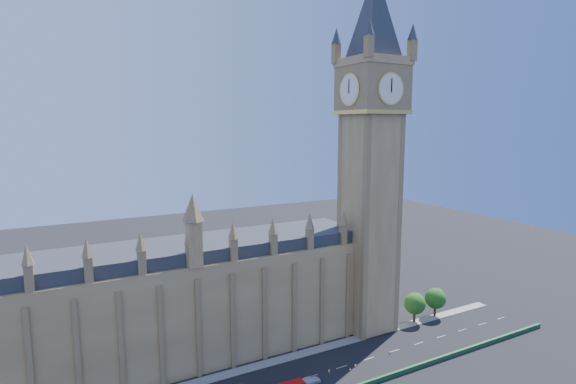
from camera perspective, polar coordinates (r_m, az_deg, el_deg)
name	(u,v)px	position (r m, az deg, el deg)	size (l,w,h in m)	color
palace_westminster	(118,314)	(109.76, -20.75, -14.24)	(120.00, 20.00, 28.00)	olive
elizabeth_tower	(371,128)	(119.26, 10.52, 8.00)	(20.59, 20.59, 105.00)	olive
kerb_north	(245,369)	(110.51, -5.44, -21.50)	(160.00, 3.00, 0.16)	gray
tree_east_near	(415,303)	(135.23, 15.86, -13.38)	(6.00, 6.00, 8.50)	#382619
tree_east_far	(436,298)	(140.62, 18.26, -12.63)	(6.00, 6.00, 8.50)	#382619
car_white	(310,381)	(104.99, 2.76, -22.81)	(2.05, 5.05, 1.46)	silver
cone_a	(355,366)	(112.06, 8.55, -20.97)	(0.42, 0.42, 0.65)	black
cone_b	(350,370)	(110.45, 7.91, -21.43)	(0.42, 0.42, 0.64)	black
cone_c	(329,371)	(109.36, 5.25, -21.68)	(0.58, 0.58, 0.74)	black
cone_d	(390,352)	(118.93, 12.85, -19.25)	(0.43, 0.43, 0.67)	black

